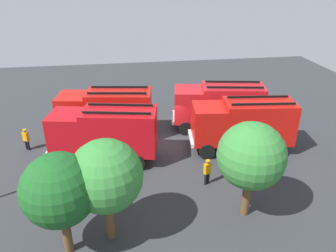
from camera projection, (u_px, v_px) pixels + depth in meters
The scene contains 13 objects.
ground_plane at pixel (168, 143), 25.00m from camera, with size 47.92×47.92×0.00m, color #2D3033.
fire_truck_0 at pixel (219, 104), 26.31m from camera, with size 7.52×3.77×3.88m.
fire_truck_1 at pixel (106, 111), 25.12m from camera, with size 7.49×3.64×3.88m.
fire_truck_2 at pixel (243, 122), 23.18m from camera, with size 7.43×3.41×3.88m.
fire_truck_3 at pixel (105, 131), 21.90m from camera, with size 7.54×3.88×3.88m.
firefighter_0 at pixel (117, 112), 28.07m from camera, with size 0.40×0.48×1.63m.
firefighter_1 at pixel (26, 139), 23.65m from camera, with size 0.48×0.44×1.63m.
firefighter_2 at pixel (236, 161), 20.85m from camera, with size 0.46×0.47×1.69m.
firefighter_3 at pixel (207, 171), 19.82m from camera, with size 0.48×0.39×1.68m.
tree_0 at pixel (251, 156), 16.24m from camera, with size 3.44×3.44×5.33m.
tree_1 at pixel (106, 176), 14.72m from camera, with size 3.40×3.40×5.28m.
tree_2 at pixel (59, 190), 13.99m from camera, with size 3.29×3.29×5.10m.
traffic_cone_0 at pixel (176, 114), 29.02m from camera, with size 0.51×0.51×0.72m, color #F2600C.
Camera 1 is at (3.34, 21.74, 11.95)m, focal length 35.20 mm.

